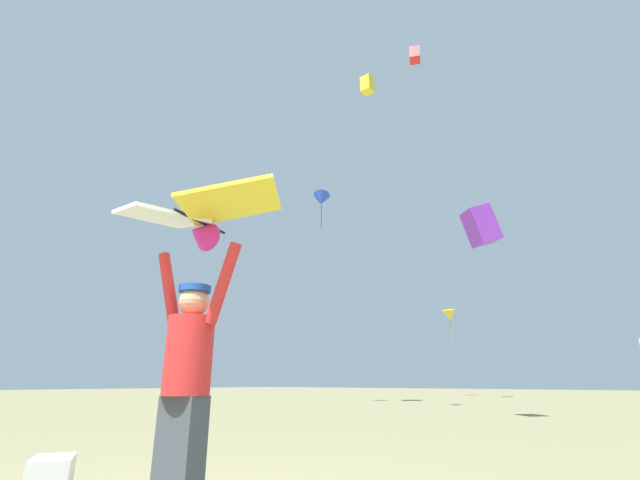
% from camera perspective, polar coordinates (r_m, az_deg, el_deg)
% --- Properties ---
extents(kite_flyer_person, '(0.81, 0.41, 1.92)m').
position_cam_1_polar(kite_flyer_person, '(3.41, -17.12, -17.00)').
color(kite_flyer_person, '#424751').
rests_on(kite_flyer_person, ground).
extents(held_stunt_kite, '(1.56, 0.99, 0.38)m').
position_cam_1_polar(held_stunt_kite, '(3.59, -15.98, 2.91)').
color(held_stunt_kite, black).
extents(distant_kite_purple_high_left, '(1.07, 1.12, 1.18)m').
position_cam_1_polar(distant_kite_purple_high_left, '(12.91, 20.42, 1.74)').
color(distant_kite_purple_high_left, purple).
extents(distant_kite_yellow_mid_left, '(0.98, 1.12, 2.26)m').
position_cam_1_polar(distant_kite_yellow_mid_left, '(32.79, 16.69, -9.45)').
color(distant_kite_yellow_mid_left, yellow).
extents(distant_kite_yellow_overhead_distant, '(0.44, 0.44, 0.69)m').
position_cam_1_polar(distant_kite_yellow_overhead_distant, '(18.51, 6.25, 19.61)').
color(distant_kite_yellow_overhead_distant, yellow).
extents(distant_kite_red_low_left, '(0.85, 0.99, 1.11)m').
position_cam_1_polar(distant_kite_red_low_left, '(29.49, 12.39, 22.67)').
color(distant_kite_red_low_left, red).
extents(distant_kite_blue_low_right, '(1.02, 1.08, 1.97)m').
position_cam_1_polar(distant_kite_blue_low_right, '(21.72, 0.17, 5.31)').
color(distant_kite_blue_low_right, blue).
extents(cooler_box, '(0.57, 0.51, 0.30)m').
position_cam_1_polar(cooler_box, '(4.77, -31.99, -24.88)').
color(cooler_box, silver).
rests_on(cooler_box, ground).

